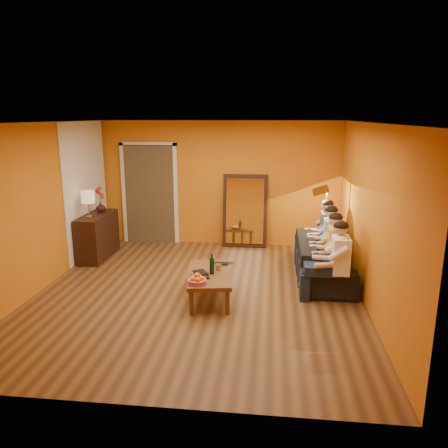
# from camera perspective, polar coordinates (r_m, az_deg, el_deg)

# --- Properties ---
(room_shell) EXTENTS (5.00, 5.50, 2.60)m
(room_shell) POSITION_cam_1_polar(r_m,az_deg,el_deg) (6.87, -3.03, 2.25)
(room_shell) COLOR brown
(room_shell) RESTS_ON ground
(white_accent) EXTENTS (0.02, 1.90, 2.58)m
(white_accent) POSITION_cam_1_polar(r_m,az_deg,el_deg) (8.90, -17.55, 4.32)
(white_accent) COLOR white
(white_accent) RESTS_ON wall_left
(doorway_recess) EXTENTS (1.06, 0.30, 2.10)m
(doorway_recess) POSITION_cam_1_polar(r_m,az_deg,el_deg) (9.61, -9.46, 3.95)
(doorway_recess) COLOR #3F2D19
(doorway_recess) RESTS_ON floor
(door_jamb_left) EXTENTS (0.08, 0.06, 2.20)m
(door_jamb_left) POSITION_cam_1_polar(r_m,az_deg,el_deg) (9.67, -12.91, 3.85)
(door_jamb_left) COLOR white
(door_jamb_left) RESTS_ON wall_back
(door_jamb_right) EXTENTS (0.08, 0.06, 2.20)m
(door_jamb_right) POSITION_cam_1_polar(r_m,az_deg,el_deg) (9.35, -6.29, 3.79)
(door_jamb_right) COLOR white
(door_jamb_right) RESTS_ON wall_back
(door_header) EXTENTS (1.22, 0.06, 0.08)m
(door_header) POSITION_cam_1_polar(r_m,az_deg,el_deg) (9.37, -9.93, 10.28)
(door_header) COLOR white
(door_header) RESTS_ON wall_back
(mirror_frame) EXTENTS (0.92, 0.27, 1.51)m
(mirror_frame) POSITION_cam_1_polar(r_m,az_deg,el_deg) (9.12, 2.76, 1.74)
(mirror_frame) COLOR black
(mirror_frame) RESTS_ON floor
(mirror_glass) EXTENTS (0.78, 0.21, 1.35)m
(mirror_glass) POSITION_cam_1_polar(r_m,az_deg,el_deg) (9.08, 2.74, 1.68)
(mirror_glass) COLOR white
(mirror_glass) RESTS_ON mirror_frame
(sideboard) EXTENTS (0.44, 1.18, 0.85)m
(sideboard) POSITION_cam_1_polar(r_m,az_deg,el_deg) (8.81, -16.20, -1.52)
(sideboard) COLOR black
(sideboard) RESTS_ON floor
(table_lamp) EXTENTS (0.24, 0.24, 0.51)m
(table_lamp) POSITION_cam_1_polar(r_m,az_deg,el_deg) (8.38, -17.28, 2.42)
(table_lamp) COLOR beige
(table_lamp) RESTS_ON sideboard
(sofa) EXTENTS (2.19, 0.86, 0.64)m
(sofa) POSITION_cam_1_polar(r_m,az_deg,el_deg) (7.68, 12.78, -4.40)
(sofa) COLOR black
(sofa) RESTS_ON floor
(coffee_table) EXTENTS (0.80, 1.30, 0.42)m
(coffee_table) POSITION_cam_1_polar(r_m,az_deg,el_deg) (6.63, -1.95, -8.05)
(coffee_table) COLOR brown
(coffee_table) RESTS_ON floor
(floor_lamp) EXTENTS (0.33, 0.28, 1.44)m
(floor_lamp) POSITION_cam_1_polar(r_m,az_deg,el_deg) (8.25, 13.11, -0.23)
(floor_lamp) COLOR #B18F34
(floor_lamp) RESTS_ON floor
(dog) EXTENTS (0.43, 0.57, 0.61)m
(dog) POSITION_cam_1_polar(r_m,az_deg,el_deg) (7.03, 11.10, -6.17)
(dog) COLOR #A6704B
(dog) RESTS_ON floor
(person_far_left) EXTENTS (0.70, 0.44, 1.22)m
(person_far_left) POSITION_cam_1_polar(r_m,az_deg,el_deg) (6.66, 14.92, -4.75)
(person_far_left) COLOR white
(person_far_left) RESTS_ON sofa
(person_mid_left) EXTENTS (0.70, 0.44, 1.22)m
(person_mid_left) POSITION_cam_1_polar(r_m,az_deg,el_deg) (7.18, 14.31, -3.35)
(person_mid_left) COLOR gold
(person_mid_left) RESTS_ON sofa
(person_mid_right) EXTENTS (0.70, 0.44, 1.22)m
(person_mid_right) POSITION_cam_1_polar(r_m,az_deg,el_deg) (7.70, 13.78, -2.13)
(person_mid_right) COLOR #8ABBD6
(person_mid_right) RESTS_ON sofa
(person_far_right) EXTENTS (0.70, 0.44, 1.22)m
(person_far_right) POSITION_cam_1_polar(r_m,az_deg,el_deg) (8.23, 13.32, -1.07)
(person_far_right) COLOR #353439
(person_far_right) RESTS_ON sofa
(fruit_bowl) EXTENTS (0.26, 0.26, 0.16)m
(fruit_bowl) POSITION_cam_1_polar(r_m,az_deg,el_deg) (6.13, -3.52, -7.06)
(fruit_bowl) COLOR #BF436D
(fruit_bowl) RESTS_ON coffee_table
(wine_bottle) EXTENTS (0.07, 0.07, 0.31)m
(wine_bottle) POSITION_cam_1_polar(r_m,az_deg,el_deg) (6.45, -1.60, -5.23)
(wine_bottle) COLOR black
(wine_bottle) RESTS_ON coffee_table
(tumbler) EXTENTS (0.10, 0.10, 0.09)m
(tumbler) POSITION_cam_1_polar(r_m,az_deg,el_deg) (6.64, -0.79, -5.67)
(tumbler) COLOR #B27F3F
(tumbler) RESTS_ON coffee_table
(laptop) EXTENTS (0.32, 0.22, 0.02)m
(laptop) POSITION_cam_1_polar(r_m,az_deg,el_deg) (6.86, -0.04, -5.30)
(laptop) COLOR black
(laptop) RESTS_ON coffee_table
(book_lower) EXTENTS (0.27, 0.32, 0.03)m
(book_lower) POSITION_cam_1_polar(r_m,az_deg,el_deg) (6.39, -3.84, -6.79)
(book_lower) COLOR black
(book_lower) RESTS_ON coffee_table
(book_mid) EXTENTS (0.18, 0.24, 0.02)m
(book_mid) POSITION_cam_1_polar(r_m,az_deg,el_deg) (6.39, -3.74, -6.58)
(book_mid) COLOR #B73014
(book_mid) RESTS_ON book_lower
(book_upper) EXTENTS (0.27, 0.29, 0.02)m
(book_upper) POSITION_cam_1_polar(r_m,az_deg,el_deg) (6.37, -3.86, -6.48)
(book_upper) COLOR black
(book_upper) RESTS_ON book_mid
(vase) EXTENTS (0.19, 0.19, 0.19)m
(vase) POSITION_cam_1_polar(r_m,az_deg,el_deg) (8.91, -15.82, 2.15)
(vase) COLOR black
(vase) RESTS_ON sideboard
(flowers) EXTENTS (0.17, 0.17, 0.51)m
(flowers) POSITION_cam_1_polar(r_m,az_deg,el_deg) (8.86, -15.94, 3.91)
(flowers) COLOR #B73014
(flowers) RESTS_ON vase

